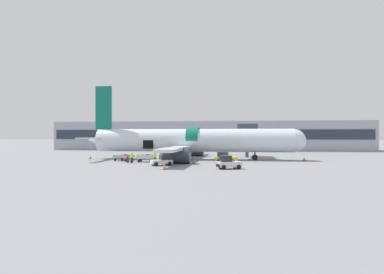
{
  "coord_description": "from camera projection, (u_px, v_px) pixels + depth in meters",
  "views": [
    {
      "loc": [
        8.92,
        -49.24,
        4.08
      ],
      "look_at": [
        1.26,
        4.57,
        3.76
      ],
      "focal_mm": 32.0,
      "sensor_mm": 36.0,
      "label": 1
    }
  ],
  "objects": [
    {
      "name": "baggage_tug_lead",
      "position": [
        162.0,
        161.0,
        45.65
      ],
      "size": [
        3.21,
        2.77,
        1.38
      ],
      "color": "silver",
      "rests_on": "ground_plane"
    },
    {
      "name": "baggage_cart_loading",
      "position": [
        146.0,
        158.0,
        51.63
      ],
      "size": [
        3.5,
        2.14,
        1.17
      ],
      "color": "silver",
      "rests_on": "ground_plane"
    },
    {
      "name": "baggage_tug_rear",
      "position": [
        226.0,
        158.0,
        50.52
      ],
      "size": [
        3.45,
        2.32,
        1.55
      ],
      "color": "yellow",
      "rests_on": "ground_plane"
    },
    {
      "name": "terminal_strip",
      "position": [
        208.0,
        136.0,
        94.02
      ],
      "size": [
        83.37,
        13.34,
        7.66
      ],
      "color": "#9EA3AD",
      "rests_on": "ground_plane"
    },
    {
      "name": "baggage_tug_spare",
      "position": [
        179.0,
        157.0,
        52.96
      ],
      "size": [
        2.56,
        3.4,
        1.52
      ],
      "color": "yellow",
      "rests_on": "ground_plane"
    },
    {
      "name": "ground_crew_loader_a",
      "position": [
        161.0,
        155.0,
        52.95
      ],
      "size": [
        0.55,
        0.55,
        1.74
      ],
      "color": "black",
      "rests_on": "ground_plane"
    },
    {
      "name": "ground_plane",
      "position": [
        179.0,
        163.0,
        50.03
      ],
      "size": [
        500.0,
        500.0,
        0.0
      ],
      "primitive_type": "plane",
      "color": "gray"
    },
    {
      "name": "safety_cone_wingtip",
      "position": [
        194.0,
        162.0,
        48.99
      ],
      "size": [
        0.49,
        0.49,
        0.56
      ],
      "color": "black",
      "rests_on": "ground_plane"
    },
    {
      "name": "safety_cone_engine_left",
      "position": [
        165.0,
        167.0,
        40.16
      ],
      "size": [
        0.51,
        0.51,
        0.78
      ],
      "color": "black",
      "rests_on": "ground_plane"
    },
    {
      "name": "ground_crew_driver",
      "position": [
        164.0,
        157.0,
        51.39
      ],
      "size": [
        0.55,
        0.4,
        1.57
      ],
      "color": "#2D2D33",
      "rests_on": "ground_plane"
    },
    {
      "name": "ground_crew_loader_b",
      "position": [
        155.0,
        157.0,
        48.98
      ],
      "size": [
        0.55,
        0.55,
        1.72
      ],
      "color": "#2D2D33",
      "rests_on": "ground_plane"
    },
    {
      "name": "safety_cone_nose",
      "position": [
        304.0,
        159.0,
        53.92
      ],
      "size": [
        0.63,
        0.63,
        0.64
      ],
      "color": "black",
      "rests_on": "ground_plane"
    },
    {
      "name": "baggage_tug_mid",
      "position": [
        228.0,
        163.0,
        40.98
      ],
      "size": [
        3.17,
        2.5,
        1.63
      ],
      "color": "silver",
      "rests_on": "ground_plane"
    },
    {
      "name": "safety_cone_tail",
      "position": [
        90.0,
        157.0,
        58.09
      ],
      "size": [
        0.52,
        0.52,
        0.65
      ],
      "color": "black",
      "rests_on": "ground_plane"
    },
    {
      "name": "ground_crew_supervisor",
      "position": [
        132.0,
        157.0,
        49.33
      ],
      "size": [
        0.57,
        0.44,
        1.63
      ],
      "color": "#1E2338",
      "rests_on": "ground_plane"
    },
    {
      "name": "suitcase_on_tarmac_upright",
      "position": [
        127.0,
        160.0,
        50.36
      ],
      "size": [
        0.44,
        0.34,
        0.86
      ],
      "color": "#721951",
      "rests_on": "ground_plane"
    },
    {
      "name": "airplane",
      "position": [
        190.0,
        141.0,
        56.98
      ],
      "size": [
        36.71,
        33.64,
        12.52
      ],
      "color": "silver",
      "rests_on": "ground_plane"
    },
    {
      "name": "jet_bridge_stub",
      "position": [
        247.0,
        133.0,
        61.56
      ],
      "size": [
        3.41,
        10.08,
        5.97
      ],
      "color": "#4C4C51",
      "rests_on": "ground_plane"
    },
    {
      "name": "baggage_cart_queued",
      "position": [
        124.0,
        158.0,
        53.58
      ],
      "size": [
        3.96,
        2.71,
        1.08
      ],
      "color": "#999BA0",
      "rests_on": "ground_plane"
    }
  ]
}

